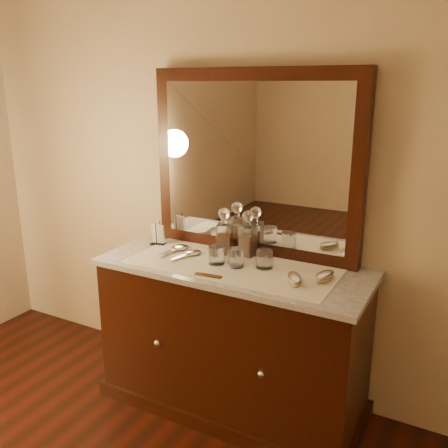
{
  "coord_description": "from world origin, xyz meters",
  "views": [
    {
      "loc": [
        1.1,
        -0.17,
        1.77
      ],
      "look_at": [
        0.0,
        1.85,
        1.1
      ],
      "focal_mm": 38.99,
      "sensor_mm": 36.0,
      "label": 1
    }
  ],
  "objects": [
    {
      "name": "brush_near",
      "position": [
        0.37,
        1.87,
        0.87
      ],
      "size": [
        0.12,
        0.15,
        0.04
      ],
      "color": "tan",
      "rests_on": "lace_runner"
    },
    {
      "name": "hand_mirror_outer",
      "position": [
        -0.38,
        2.0,
        0.86
      ],
      "size": [
        0.1,
        0.23,
        0.02
      ],
      "color": "silver",
      "rests_on": "lace_runner"
    },
    {
      "name": "napkin_rack",
      "position": [
        -0.55,
        2.05,
        0.91
      ],
      "size": [
        0.1,
        0.07,
        0.14
      ],
      "color": "black",
      "rests_on": "marble_top"
    },
    {
      "name": "knob_right",
      "position": [
        0.3,
        1.67,
        0.45
      ],
      "size": [
        0.04,
        0.04,
        0.04
      ],
      "primitive_type": "sphere",
      "color": "silver",
      "rests_on": "dresser_cabinet"
    },
    {
      "name": "dresser_cabinet",
      "position": [
        0.0,
        1.96,
        0.41
      ],
      "size": [
        1.4,
        0.55,
        0.82
      ],
      "primitive_type": "cube",
      "color": "black",
      "rests_on": "floor"
    },
    {
      "name": "dresser_plinth",
      "position": [
        0.0,
        1.96,
        0.04
      ],
      "size": [
        1.46,
        0.59,
        0.08
      ],
      "primitive_type": "cube",
      "color": "black",
      "rests_on": "floor"
    },
    {
      "name": "tumblers",
      "position": [
        0.04,
        1.95,
        0.9
      ],
      "size": [
        0.33,
        0.15,
        0.1
      ],
      "color": "white",
      "rests_on": "lace_runner"
    },
    {
      "name": "marble_top",
      "position": [
        0.0,
        1.96,
        0.83
      ],
      "size": [
        1.44,
        0.59,
        0.03
      ],
      "primitive_type": "cube",
      "color": "white",
      "rests_on": "dresser_cabinet"
    },
    {
      "name": "mirror_frame",
      "position": [
        0.0,
        2.2,
        1.35
      ],
      "size": [
        1.2,
        0.08,
        1.0
      ],
      "primitive_type": "cube",
      "color": "black",
      "rests_on": "marble_top"
    },
    {
      "name": "mirror_glass",
      "position": [
        0.0,
        2.17,
        1.35
      ],
      "size": [
        1.06,
        0.01,
        0.86
      ],
      "primitive_type": "cube",
      "color": "white",
      "rests_on": "marble_top"
    },
    {
      "name": "hand_mirror_inner",
      "position": [
        -0.27,
        1.97,
        0.86
      ],
      "size": [
        0.11,
        0.22,
        0.02
      ],
      "color": "silver",
      "rests_on": "lace_runner"
    },
    {
      "name": "brush_far",
      "position": [
        0.49,
        1.98,
        0.87
      ],
      "size": [
        0.09,
        0.15,
        0.04
      ],
      "color": "tan",
      "rests_on": "lace_runner"
    },
    {
      "name": "knob_left",
      "position": [
        -0.3,
        1.67,
        0.45
      ],
      "size": [
        0.04,
        0.04,
        0.04
      ],
      "primitive_type": "sphere",
      "color": "silver",
      "rests_on": "dresser_cabinet"
    },
    {
      "name": "comb",
      "position": [
        -0.03,
        1.75,
        0.86
      ],
      "size": [
        0.14,
        0.04,
        0.01
      ],
      "primitive_type": "cube",
      "rotation": [
        0.0,
        0.0,
        0.11
      ],
      "color": "brown",
      "rests_on": "lace_runner"
    },
    {
      "name": "decanter_right",
      "position": [
        0.01,
        2.11,
        0.95
      ],
      "size": [
        0.09,
        0.09,
        0.26
      ],
      "color": "#933915",
      "rests_on": "lace_runner"
    },
    {
      "name": "decanter_left",
      "position": [
        -0.12,
        2.08,
        0.95
      ],
      "size": [
        0.1,
        0.1,
        0.26
      ],
      "color": "#933915",
      "rests_on": "lace_runner"
    },
    {
      "name": "pin_dish",
      "position": [
        0.01,
        1.94,
        0.86
      ],
      "size": [
        0.09,
        0.09,
        0.01
      ],
      "primitive_type": "cylinder",
      "rotation": [
        0.0,
        0.0,
        0.31
      ],
      "color": "white",
      "rests_on": "lace_runner"
    },
    {
      "name": "lace_runner",
      "position": [
        0.0,
        1.94,
        0.85
      ],
      "size": [
        1.1,
        0.45,
        0.0
      ],
      "primitive_type": "cube",
      "color": "silver",
      "rests_on": "marble_top"
    }
  ]
}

